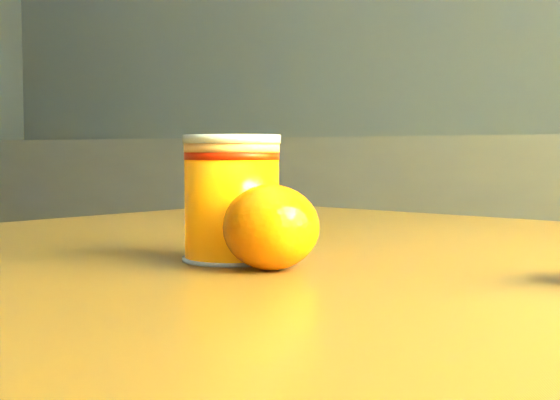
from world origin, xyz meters
The scene contains 3 objects.
kitchen_counter centered at (0.00, 1.45, 0.45)m, with size 3.15×0.60×0.90m, color #494B4E.
juice_glass centered at (0.79, -0.09, 0.83)m, with size 0.07×0.07×0.09m.
orange_front centered at (0.84, -0.11, 0.82)m, with size 0.06×0.06×0.06m, color orange.
Camera 1 is at (1.12, -0.53, 0.87)m, focal length 50.00 mm.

